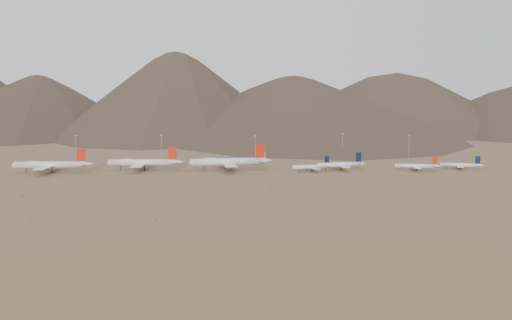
{
  "coord_description": "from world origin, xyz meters",
  "views": [
    {
      "loc": [
        2.95,
        -398.25,
        57.94
      ],
      "look_at": [
        20.74,
        30.0,
        9.84
      ],
      "focal_mm": 35.0,
      "sensor_mm": 36.0,
      "label": 1
    }
  ],
  "objects_px": {
    "narrowbody_b": "(341,165)",
    "narrowbody_a": "(312,167)",
    "widebody_east": "(229,162)",
    "widebody_west": "(50,165)",
    "widebody_centre": "(143,162)",
    "control_tower": "(261,155)"
  },
  "relations": [
    {
      "from": "widebody_centre",
      "to": "widebody_east",
      "type": "distance_m",
      "value": 75.14
    },
    {
      "from": "widebody_centre",
      "to": "control_tower",
      "type": "relative_size",
      "value": 5.65
    },
    {
      "from": "widebody_east",
      "to": "control_tower",
      "type": "bearing_deg",
      "value": 59.17
    },
    {
      "from": "widebody_centre",
      "to": "control_tower",
      "type": "distance_m",
      "value": 134.04
    },
    {
      "from": "widebody_west",
      "to": "widebody_centre",
      "type": "distance_m",
      "value": 76.81
    },
    {
      "from": "widebody_centre",
      "to": "control_tower",
      "type": "bearing_deg",
      "value": 37.22
    },
    {
      "from": "widebody_east",
      "to": "narrowbody_b",
      "type": "distance_m",
      "value": 99.3
    },
    {
      "from": "widebody_west",
      "to": "narrowbody_a",
      "type": "distance_m",
      "value": 223.17
    },
    {
      "from": "widebody_west",
      "to": "narrowbody_b",
      "type": "xyz_separation_m",
      "value": [
        249.85,
        7.0,
        -1.94
      ]
    },
    {
      "from": "widebody_east",
      "to": "control_tower",
      "type": "xyz_separation_m",
      "value": [
        33.05,
        82.26,
        -2.32
      ]
    },
    {
      "from": "narrowbody_b",
      "to": "narrowbody_a",
      "type": "bearing_deg",
      "value": -177.98
    },
    {
      "from": "narrowbody_b",
      "to": "widebody_east",
      "type": "bearing_deg",
      "value": 165.0
    },
    {
      "from": "narrowbody_a",
      "to": "control_tower",
      "type": "distance_m",
      "value": 101.04
    },
    {
      "from": "widebody_west",
      "to": "narrowbody_a",
      "type": "relative_size",
      "value": 1.8
    },
    {
      "from": "widebody_west",
      "to": "control_tower",
      "type": "bearing_deg",
      "value": 24.6
    },
    {
      "from": "narrowbody_b",
      "to": "control_tower",
      "type": "bearing_deg",
      "value": 114.71
    },
    {
      "from": "widebody_centre",
      "to": "narrowbody_a",
      "type": "bearing_deg",
      "value": -4.35
    },
    {
      "from": "narrowbody_a",
      "to": "control_tower",
      "type": "bearing_deg",
      "value": 96.43
    },
    {
      "from": "widebody_centre",
      "to": "narrowbody_a",
      "type": "xyz_separation_m",
      "value": [
        147.58,
        -13.81,
        -2.78
      ]
    },
    {
      "from": "widebody_centre",
      "to": "widebody_east",
      "type": "xyz_separation_m",
      "value": [
        75.07,
        -3.05,
        0.7
      ]
    },
    {
      "from": "widebody_west",
      "to": "widebody_centre",
      "type": "height_order",
      "value": "widebody_centre"
    },
    {
      "from": "widebody_west",
      "to": "control_tower",
      "type": "xyz_separation_m",
      "value": [
        183.7,
        92.91,
        -1.61
      ]
    }
  ]
}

